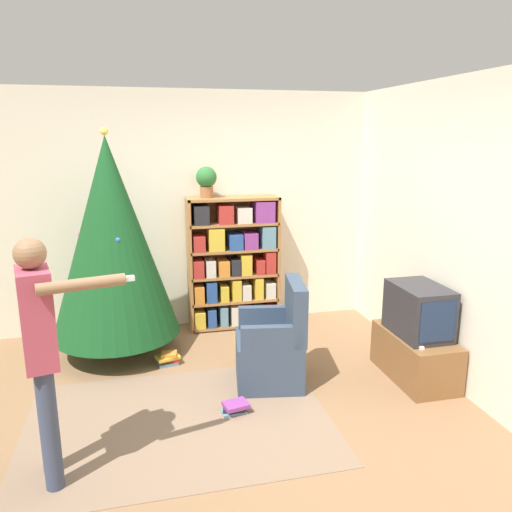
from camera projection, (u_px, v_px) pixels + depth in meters
ground_plane at (230, 422)px, 3.80m from camera, size 14.00×14.00×0.00m
wall_back at (193, 211)px, 5.55m from camera, size 8.00×0.10×2.60m
wall_right at (481, 242)px, 3.95m from camera, size 0.10×8.00×2.60m
area_rug at (179, 422)px, 3.79m from camera, size 2.28×1.64×0.01m
bookshelf at (235, 264)px, 5.54m from camera, size 1.00×0.32×1.47m
tv_stand at (415, 356)px, 4.45m from camera, size 0.44×0.84×0.41m
television at (419, 310)px, 4.34m from camera, size 0.39×0.58×0.45m
game_remote at (419, 346)px, 4.13m from camera, size 0.04×0.12×0.02m
christmas_tree at (112, 239)px, 4.73m from camera, size 1.22×1.22×2.19m
armchair at (274, 348)px, 4.33m from camera, size 0.65×0.64×0.92m
standing_person at (41, 343)px, 2.95m from camera, size 0.70×0.46×1.56m
potted_plant at (206, 180)px, 5.27m from camera, size 0.22×0.22×0.33m
book_pile_near_tree at (168, 358)px, 4.74m from camera, size 0.24×0.19×0.12m
book_pile_by_chair at (235, 408)px, 3.91m from camera, size 0.22×0.19×0.09m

